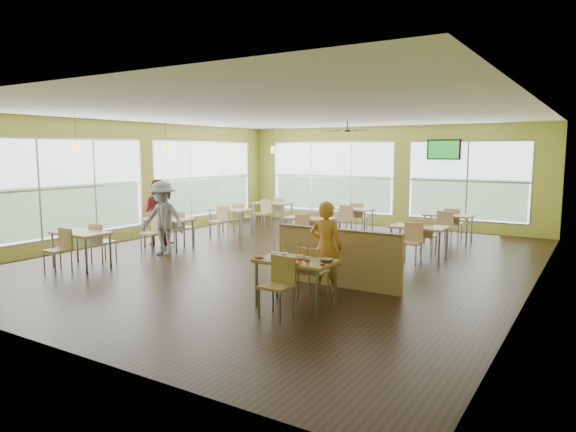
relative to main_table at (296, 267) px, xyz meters
The scene contains 20 objects.
room 3.73m from the main_table, 123.69° to the left, with size 12.00×12.04×3.20m.
window_bays 7.70m from the main_table, 127.41° to the left, with size 9.24×10.24×2.38m.
main_table is the anchor object (origin of this frame).
half_wall_divider 1.45m from the main_table, 90.00° to the left, with size 2.40×0.14×1.04m.
dining_tables 5.61m from the main_table, 122.91° to the left, with size 6.92×8.72×0.87m.
pendant_lights 6.62m from the main_table, 144.75° to the left, with size 0.11×7.31×0.86m.
ceiling_fan 6.73m from the main_table, 108.43° to the left, with size 1.25×1.25×0.29m.
tv_backwall 9.08m from the main_table, 91.29° to the left, with size 1.00×0.07×0.60m.
man_plaid 0.96m from the main_table, 88.41° to the left, with size 0.58×0.38×1.58m, color #CD6016.
patron_maroon 6.37m from the main_table, 154.99° to the left, with size 0.82×0.64×1.69m, color maroon.
patron_grey 5.09m from the main_table, 158.53° to the left, with size 1.11×0.64×1.71m, color slate.
cup_blue 0.38m from the main_table, 143.41° to the right, with size 0.09×0.09×0.33m.
cup_yellow 0.29m from the main_table, 114.66° to the right, with size 0.10×0.10×0.36m.
cup_red_near 0.32m from the main_table, 46.06° to the right, with size 0.09×0.09×0.33m.
cup_red_far 0.42m from the main_table, 32.59° to the right, with size 0.08×0.08×0.31m.
food_basket 0.51m from the main_table, 10.87° to the left, with size 0.21×0.21×0.05m.
ketchup_cup 0.59m from the main_table, 15.93° to the right, with size 0.07×0.07×0.03m, color #9C0B09.
wrapper_left 0.60m from the main_table, 158.25° to the right, with size 0.17×0.15×0.04m, color #A27C4E.
wrapper_mid 0.16m from the main_table, 53.63° to the left, with size 0.19×0.17×0.05m, color #A27C4E.
wrapper_right 0.38m from the main_table, 58.76° to the right, with size 0.14×0.12×0.03m, color #A27C4E.
Camera 1 is at (5.98, -9.63, 2.40)m, focal length 32.00 mm.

